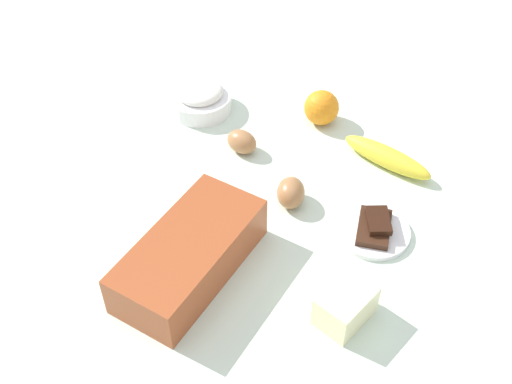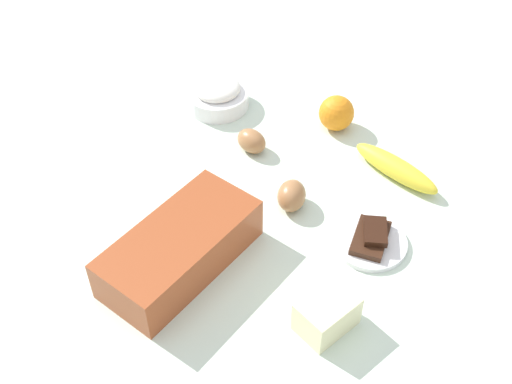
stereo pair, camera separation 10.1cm
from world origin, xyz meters
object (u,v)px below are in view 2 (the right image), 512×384
orange_fruit (336,113)px  egg_beside_bowl (252,141)px  flour_bowl (217,95)px  butter_block (327,314)px  egg_near_butter (292,196)px  loaf_pan (180,248)px  banana (396,168)px  chocolate_plate (371,240)px

orange_fruit → egg_beside_bowl: (-0.16, 0.11, -0.01)m
flour_bowl → butter_block: flour_bowl is taller
orange_fruit → egg_beside_bowl: size_ratio=1.14×
egg_beside_bowl → orange_fruit: bearing=-34.7°
orange_fruit → egg_near_butter: orange_fruit is taller
loaf_pan → butter_block: (0.02, -0.26, -0.01)m
banana → egg_near_butter: egg_near_butter is taller
banana → chocolate_plate: 0.19m
orange_fruit → banana: bearing=-113.2°
butter_block → egg_near_butter: bearing=42.0°
egg_beside_bowl → flour_bowl: bearing=59.2°
orange_fruit → chocolate_plate: 0.33m
flour_bowl → butter_block: 0.60m
loaf_pan → banana: loaf_pan is taller
egg_beside_bowl → butter_block: bearing=-131.8°
egg_near_butter → egg_beside_bowl: 0.17m
banana → loaf_pan: bearing=151.6°
loaf_pan → orange_fruit: 0.47m
orange_fruit → loaf_pan: bearing=174.2°
egg_beside_bowl → chocolate_plate: size_ratio=0.50×
butter_block → flour_bowl: bearing=51.2°
flour_bowl → banana: 0.42m
flour_bowl → chocolate_plate: bearing=-112.2°
flour_bowl → egg_near_butter: bearing=-121.6°
butter_block → egg_near_butter: 0.27m
flour_bowl → chocolate_plate: (-0.18, -0.45, -0.02)m
egg_near_butter → chocolate_plate: bearing=-92.4°
flour_bowl → egg_beside_bowl: bearing=-120.8°
orange_fruit → butter_block: 0.50m
flour_bowl → orange_fruit: size_ratio=1.82×
loaf_pan → orange_fruit: (0.47, -0.05, -0.01)m
banana → chocolate_plate: size_ratio=1.46×
banana → orange_fruit: size_ratio=2.59×
banana → butter_block: size_ratio=2.11×
egg_beside_bowl → chocolate_plate: egg_beside_bowl is taller
flour_bowl → egg_near_butter: (-0.18, -0.29, -0.00)m
loaf_pan → flour_bowl: size_ratio=2.18×
loaf_pan → egg_near_butter: size_ratio=4.31×
butter_block → chocolate_plate: 0.19m
butter_block → orange_fruit: bearing=25.8°
loaf_pan → egg_beside_bowl: bearing=16.6°
butter_block → chocolate_plate: (0.19, 0.01, -0.02)m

